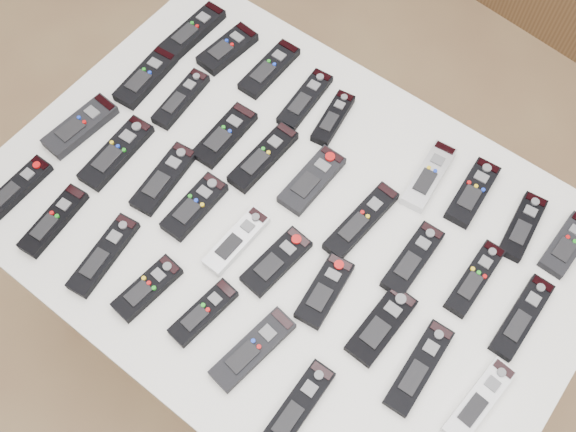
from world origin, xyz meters
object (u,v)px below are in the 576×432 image
Objects in this scene: remote_0 at (193,31)px; remote_19 at (116,153)px; remote_20 at (164,178)px; table at (288,232)px; remote_26 at (419,367)px; remote_29 at (54,221)px; remote_2 at (269,69)px; remote_5 at (429,176)px; remote_11 at (225,135)px; remote_16 at (475,278)px; remote_8 at (567,245)px; remote_31 at (147,288)px; remote_17 at (522,317)px; remote_22 at (237,241)px; remote_9 at (146,78)px; remote_23 at (276,261)px; remote_15 at (413,259)px; remote_18 at (80,126)px; remote_14 at (361,221)px; remote_7 at (523,227)px; remote_25 at (381,325)px; remote_28 at (17,189)px; remote_13 at (312,180)px; remote_21 at (195,206)px; remote_32 at (203,312)px; remote_12 at (263,157)px; remote_10 at (181,99)px; remote_30 at (104,255)px; remote_1 at (228,49)px; remote_24 at (325,291)px; remote_4 at (333,118)px; remote_27 at (479,401)px; remote_34 at (296,409)px.

remote_0 reaches higher than remote_19.
table is at bearing 10.78° from remote_20.
remote_26 is (0.79, 0.00, -0.00)m from remote_19.
remote_2 is at bearing 73.86° from remote_29.
remote_5 reaches higher than remote_11.
remote_19 is at bearing -165.07° from remote_16.
remote_31 is (-0.62, -0.59, 0.00)m from remote_8.
remote_22 is (-0.55, -0.21, 0.00)m from remote_17.
remote_23 is at bearing -23.86° from remote_9.
remote_15 is (0.76, -0.19, 0.00)m from remote_0.
remote_18 is at bearing 116.57° from remote_29.
remote_14 reaches higher than remote_29.
table is 0.50m from remote_7.
remote_5 is 0.58m from remote_20.
remote_25 is 0.97× the size of remote_28.
remote_0 is 1.25× the size of remote_8.
remote_15 reaches higher than remote_23.
remote_28 is (-0.45, -0.19, 0.00)m from remote_22.
remote_13 is at bearing 150.61° from remote_25.
remote_21 is 1.06× the size of remote_32.
remote_23 is (0.32, -0.38, -0.00)m from remote_2.
remote_12 is at bearing 96.82° from remote_31.
remote_10 is 0.20m from remote_19.
remote_32 is (0.38, -0.36, 0.00)m from remote_10.
remote_12 is at bearing 45.10° from remote_28.
remote_30 is (0.26, 0.00, -0.00)m from remote_28.
table is 7.94× the size of remote_23.
remote_14 is 0.26m from remote_22.
remote_15 and remote_32 have the same top height.
remote_8 is at bearing 6.71° from remote_1.
remote_17 is (0.99, -0.16, -0.00)m from remote_0.
remote_24 reaches higher than remote_17.
remote_24 reaches higher than remote_22.
remote_4 is 0.59m from remote_17.
remote_18 reaches higher than remote_20.
remote_1 and remote_5 have the same top height.
remote_1 reaches higher than remote_16.
remote_9 is at bearing 114.46° from remote_30.
remote_12 reaches higher than remote_27.
remote_2 and remote_27 have the same top height.
remote_14 is 1.20× the size of remote_25.
remote_18 is 1.03× the size of remote_29.
remote_1 is at bearing 163.01° from remote_27.
remote_19 is 0.13m from remote_20.
remote_8 is 0.88× the size of remote_10.
remote_16 is 0.22m from remote_25.
remote_7 is (0.47, 0.02, -0.00)m from remote_4.
remote_34 is at bearing -43.73° from remote_12.
remote_8 is 0.79× the size of remote_26.
remote_11 is 1.15× the size of remote_31.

